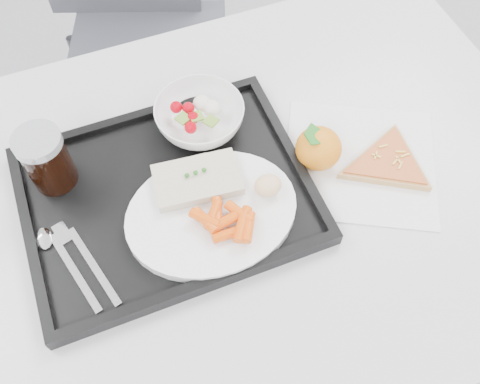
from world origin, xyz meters
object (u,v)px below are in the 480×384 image
object	(u,v)px
salad_bowl	(200,116)
cola_glass	(46,159)
pizza_slice	(388,163)
table	(214,219)
dinner_plate	(212,213)
chair	(134,14)
tray	(167,196)
tangerine	(318,148)

from	to	relation	value
salad_bowl	cola_glass	xyz separation A→B (m)	(-0.26, -0.02, 0.03)
cola_glass	pizza_slice	xyz separation A→B (m)	(0.52, -0.17, -0.06)
table	dinner_plate	world-z (taller)	dinner_plate
chair	pizza_slice	distance (m)	0.85
chair	tray	bearing A→B (deg)	-98.28
chair	dinner_plate	world-z (taller)	chair
table	dinner_plate	xyz separation A→B (m)	(-0.01, -0.04, 0.09)
pizza_slice	tangerine	bearing A→B (deg)	152.80
tray	cola_glass	xyz separation A→B (m)	(-0.16, 0.09, 0.06)
salad_bowl	tangerine	size ratio (longest dim) A/B	1.66
chair	dinner_plate	bearing A→B (deg)	-93.62
cola_glass	chair	bearing A→B (deg)	66.81
cola_glass	pizza_slice	distance (m)	0.55
chair	cola_glass	size ratio (longest dim) A/B	8.61
table	chair	size ratio (longest dim) A/B	1.29
dinner_plate	cola_glass	size ratio (longest dim) A/B	2.50
table	salad_bowl	bearing A→B (deg)	78.19
chair	table	bearing A→B (deg)	-92.74
table	tangerine	world-z (taller)	tangerine
table	salad_bowl	distance (m)	0.18
pizza_slice	chair	bearing A→B (deg)	108.54
table	cola_glass	xyz separation A→B (m)	(-0.23, 0.12, 0.14)
table	tangerine	bearing A→B (deg)	2.66
chair	dinner_plate	xyz separation A→B (m)	(-0.05, -0.77, 0.24)
tangerine	dinner_plate	bearing A→B (deg)	-167.74
tangerine	pizza_slice	xyz separation A→B (m)	(0.11, -0.05, -0.02)
tangerine	tray	bearing A→B (deg)	175.61
chair	cola_glass	world-z (taller)	chair
chair	tangerine	size ratio (longest dim) A/B	10.13
tangerine	pizza_slice	world-z (taller)	tangerine
table	pizza_slice	xyz separation A→B (m)	(0.30, -0.05, 0.08)
dinner_plate	cola_glass	bearing A→B (deg)	143.23
chair	tangerine	distance (m)	0.78
salad_bowl	tangerine	distance (m)	0.21
dinner_plate	tangerine	xyz separation A→B (m)	(0.20, 0.04, 0.01)
dinner_plate	cola_glass	distance (m)	0.27
chair	pizza_slice	world-z (taller)	chair
pizza_slice	table	bearing A→B (deg)	171.25
salad_bowl	pizza_slice	xyz separation A→B (m)	(0.27, -0.19, -0.03)
table	chair	world-z (taller)	chair
chair	salad_bowl	world-z (taller)	chair
table	dinner_plate	bearing A→B (deg)	-111.00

